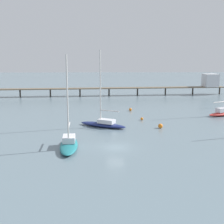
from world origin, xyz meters
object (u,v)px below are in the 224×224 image
Objects in this scene: sailboat_teal at (69,143)px; sailboat_navy at (103,123)px; mooring_buoy_mid at (142,119)px; pier at (165,84)px; mooring_buoy_far at (160,126)px; mooring_buoy_inner at (130,109)px.

sailboat_teal is 0.94× the size of sailboat_navy.
sailboat_navy is at bearing -144.42° from mooring_buoy_mid.
sailboat_teal is at bearing -124.78° from mooring_buoy_mid.
mooring_buoy_mid is at bearing -107.83° from pier.
sailboat_navy is 10.77m from mooring_buoy_far.
sailboat_navy is 20.34× the size of mooring_buoy_inner.
mooring_buoy_mid is (8.09, 5.79, -0.48)m from sailboat_navy.
sailboat_teal reaches higher than mooring_buoy_inner.
pier is at bearing 77.62° from mooring_buoy_far.
mooring_buoy_far is 1.23× the size of mooring_buoy_inner.
mooring_buoy_mid is (-13.11, -40.78, -3.49)m from pier.
sailboat_teal is 23.06m from mooring_buoy_mid.
mooring_buoy_mid is at bearing -82.23° from mooring_buoy_inner.
mooring_buoy_mid is at bearing 110.04° from mooring_buoy_far.
mooring_buoy_far is 18.35m from mooring_buoy_inner.
sailboat_navy reaches higher than mooring_buoy_inner.
mooring_buoy_mid is at bearing 55.22° from sailboat_teal.
pier is at bearing 66.26° from sailboat_teal.
pier is 42.98m from mooring_buoy_mid.
pier reaches higher than mooring_buoy_inner.
mooring_buoy_far is (2.60, -7.12, 0.13)m from mooring_buoy_mid.
mooring_buoy_inner is at bearing 68.53° from sailboat_teal.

